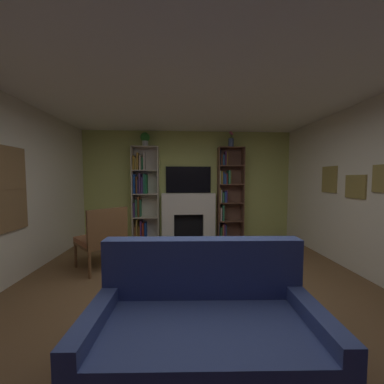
{
  "coord_description": "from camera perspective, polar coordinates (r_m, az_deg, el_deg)",
  "views": [
    {
      "loc": [
        -0.2,
        -2.52,
        1.49
      ],
      "look_at": [
        0.0,
        1.13,
        1.26
      ],
      "focal_mm": 20.14,
      "sensor_mm": 36.0,
      "label": 1
    }
  ],
  "objects": [
    {
      "name": "ceiling",
      "position": [
        2.8,
        1.42,
        28.75
      ],
      "size": [
        5.22,
        5.79,
        0.06
      ],
      "primitive_type": "cube",
      "color": "white",
      "rests_on": "wall_back_accent"
    },
    {
      "name": "bookshelf_right",
      "position": [
        5.38,
        9.26,
        -0.3
      ],
      "size": [
        0.62,
        0.3,
        2.24
      ],
      "color": "brown",
      "rests_on": "ground_plane"
    },
    {
      "name": "bookshelf_left",
      "position": [
        5.33,
        -12.85,
        -0.71
      ],
      "size": [
        0.62,
        0.33,
        2.24
      ],
      "color": "beige",
      "rests_on": "ground_plane"
    },
    {
      "name": "tv",
      "position": [
        5.33,
        -0.96,
        3.28
      ],
      "size": [
        1.1,
        0.06,
        0.65
      ],
      "primitive_type": "cube",
      "color": "black",
      "rests_on": "fireplace"
    },
    {
      "name": "potted_plant",
      "position": [
        5.36,
        -12.31,
        13.67
      ],
      "size": [
        0.22,
        0.22,
        0.33
      ],
      "color": "silver",
      "rests_on": "bookshelf_left"
    },
    {
      "name": "fireplace",
      "position": [
        5.31,
        -0.91,
        -5.98
      ],
      "size": [
        1.39,
        0.55,
        1.13
      ],
      "color": "white",
      "rests_on": "ground_plane"
    },
    {
      "name": "vase_with_flowers",
      "position": [
        5.42,
        10.3,
        13.01
      ],
      "size": [
        0.13,
        0.13,
        0.38
      ],
      "color": "#4E689D",
      "rests_on": "bookshelf_right"
    },
    {
      "name": "armchair",
      "position": [
        3.9,
        -22.54,
        -10.93
      ],
      "size": [
        0.9,
        0.9,
        1.02
      ],
      "color": "brown",
      "rests_on": "ground_plane"
    },
    {
      "name": "couch",
      "position": [
        2.01,
        3.32,
        -32.87
      ],
      "size": [
        1.79,
        0.92,
        0.95
      ],
      "color": "#384981",
      "rests_on": "ground_plane"
    },
    {
      "name": "ground_plane",
      "position": [
        2.94,
        1.33,
        -26.86
      ],
      "size": [
        6.81,
        6.81,
        0.0
      ],
      "primitive_type": "plane",
      "color": "brown"
    },
    {
      "name": "wall_back_accent",
      "position": [
        5.4,
        -0.98,
        1.85
      ],
      "size": [
        5.22,
        0.06,
        2.65
      ],
      "primitive_type": "cube",
      "color": "#BCC969",
      "rests_on": "ground_plane"
    }
  ]
}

